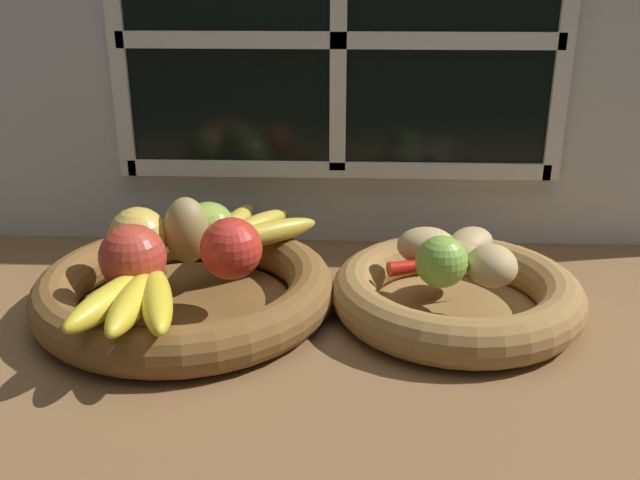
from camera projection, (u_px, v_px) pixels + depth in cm
name	position (u px, v px, depth cm)	size (l,w,h in cm)	color
ground_plane	(332.00, 336.00, 87.09)	(140.00, 90.00, 3.00)	brown
back_wall	(338.00, 61.00, 104.21)	(140.00, 4.60, 55.00)	silver
fruit_bowl_left	(186.00, 290.00, 89.54)	(37.65, 37.65, 5.75)	brown
fruit_bowl_right	(456.00, 295.00, 88.23)	(31.12, 31.12, 5.75)	olive
apple_golden_left	(138.00, 236.00, 88.32)	(7.39, 7.39, 7.39)	gold
apple_red_front	(133.00, 257.00, 81.60)	(7.74, 7.74, 7.74)	#B73828
apple_red_right	(231.00, 248.00, 84.48)	(7.47, 7.47, 7.47)	red
apple_green_back	(209.00, 228.00, 91.62)	(6.96, 6.96, 6.96)	#8CAD3D
pear_brown	(187.00, 230.00, 88.70)	(5.72, 5.69, 8.54)	olive
banana_bunch_front	(135.00, 298.00, 76.67)	(12.80, 17.38, 3.36)	gold
banana_bunch_back	(250.00, 229.00, 96.86)	(14.93, 16.89, 3.12)	gold
potato_back	(470.00, 244.00, 90.54)	(7.39, 5.11, 4.07)	tan
potato_large	(459.00, 257.00, 86.40)	(6.67, 4.58, 4.04)	#A38451
potato_small	(492.00, 265.00, 83.04)	(6.66, 5.86, 4.91)	tan
potato_oblong	(426.00, 246.00, 89.12)	(7.36, 5.68, 4.66)	tan
lime_near	(441.00, 262.00, 82.40)	(6.14, 6.14, 6.14)	#7AAD3D
chili_pepper	(446.00, 263.00, 87.55)	(1.88, 1.88, 14.94)	red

